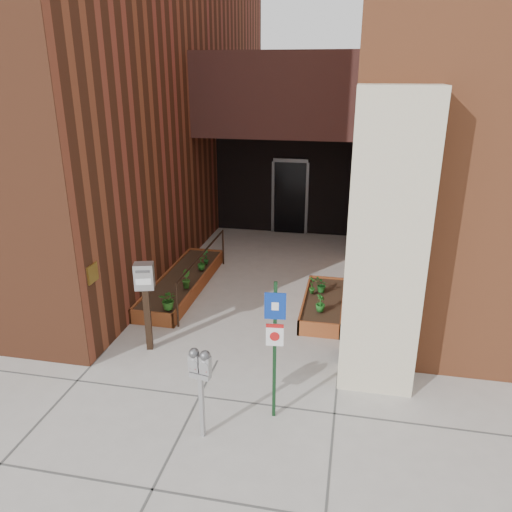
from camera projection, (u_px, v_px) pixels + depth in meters
The scene contains 15 objects.
ground at pixel (217, 361), 8.36m from camera, with size 80.00×80.00×0.00m, color #9E9991.
architecture at pixel (277, 53), 12.97m from camera, with size 20.00×14.60×10.00m.
planter_left at pixel (183, 283), 11.08m from camera, with size 0.90×3.60×0.30m.
planter_right at pixel (323, 305), 10.03m from camera, with size 0.80×2.20×0.30m.
handrail at pixel (203, 259), 10.72m from camera, with size 0.04×3.34×0.90m.
parking_meter at pixel (200, 370), 6.29m from camera, with size 0.30×0.16×1.31m.
sign_post at pixel (275, 337), 6.58m from camera, with size 0.28×0.08×2.05m.
payment_dropbox at pixel (145, 288), 8.32m from camera, with size 0.37×0.31×1.60m.
shrub_left_a at pixel (169, 300), 9.43m from camera, with size 0.35×0.35×0.39m, color #27621C.
shrub_left_b at pixel (186, 279), 10.37m from camera, with size 0.21×0.21×0.39m, color #255418.
shrub_left_c at pixel (201, 263), 11.31m from camera, with size 0.18×0.18×0.32m, color #1D5C1A.
shrub_left_d at pixel (206, 256), 11.62m from camera, with size 0.20×0.20×0.39m, color #195A1E.
shrub_right_a at pixel (320, 303), 9.36m from camera, with size 0.19×0.19×0.33m, color #1B611D.
shrub_right_b at pixel (312, 285), 10.09m from camera, with size 0.20×0.20×0.37m, color #1D5B1A.
shrub_right_c at pixel (321, 285), 10.16m from camera, with size 0.28×0.28×0.31m, color #17531B.
Camera 1 is at (2.08, -6.94, 4.57)m, focal length 35.00 mm.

